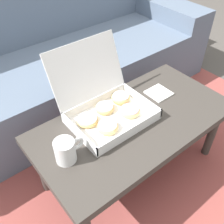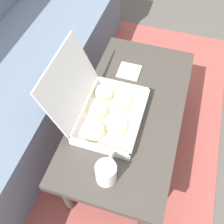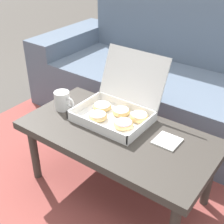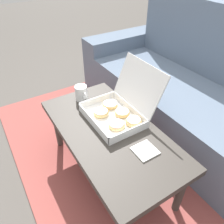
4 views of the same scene
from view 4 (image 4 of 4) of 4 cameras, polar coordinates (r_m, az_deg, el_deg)
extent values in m
plane|color=#514C47|center=(1.57, 0.29, -15.03)|extent=(12.00, 12.00, 0.00)
cube|color=#994742|center=(1.69, 9.06, -10.45)|extent=(2.38, 1.72, 0.01)
cube|color=slate|center=(1.76, 18.43, -1.26)|extent=(1.78, 0.59, 0.40)
cube|color=slate|center=(2.42, 2.54, 13.63)|extent=(0.24, 0.79, 0.53)
cube|color=#3D3833|center=(1.29, -0.63, -5.41)|extent=(0.98, 0.50, 0.04)
cylinder|color=#3D3833|center=(1.66, -14.09, -4.01)|extent=(0.04, 0.04, 0.35)
cylinder|color=#3D3833|center=(1.77, -2.60, 0.25)|extent=(0.04, 0.04, 0.35)
cylinder|color=#3D3833|center=(1.32, 17.45, -19.27)|extent=(0.04, 0.04, 0.35)
cube|color=white|center=(1.35, 0.00, -1.54)|extent=(0.38, 0.28, 0.01)
cube|color=white|center=(1.28, -5.08, -2.61)|extent=(0.38, 0.01, 0.05)
cube|color=white|center=(1.40, 4.67, 1.17)|extent=(0.38, 0.01, 0.05)
cube|color=white|center=(1.46, -3.87, 3.19)|extent=(0.01, 0.28, 0.05)
cube|color=white|center=(1.22, 4.66, -5.24)|extent=(0.01, 0.28, 0.05)
cube|color=white|center=(1.34, 6.97, 7.11)|extent=(0.38, 0.11, 0.26)
torus|color=#E5BC75|center=(1.36, -2.80, -0.14)|extent=(0.10, 0.10, 0.03)
cylinder|color=white|center=(1.36, -2.81, 0.17)|extent=(0.08, 0.08, 0.01)
torus|color=#E5BC75|center=(1.43, -0.48, 1.93)|extent=(0.10, 0.10, 0.03)
cylinder|color=white|center=(1.43, -0.48, 2.19)|extent=(0.09, 0.09, 0.01)
torus|color=#E5BC75|center=(1.27, 1.20, -3.41)|extent=(0.10, 0.10, 0.03)
cylinder|color=pink|center=(1.27, 1.21, -3.11)|extent=(0.09, 0.09, 0.01)
torus|color=#E5BC75|center=(1.30, 5.66, -2.48)|extent=(0.10, 0.10, 0.03)
cylinder|color=white|center=(1.29, 5.68, -2.14)|extent=(0.08, 0.08, 0.02)
torus|color=#E5BC75|center=(1.36, 2.67, -0.21)|extent=(0.09, 0.09, 0.03)
cylinder|color=white|center=(1.36, 2.68, 0.07)|extent=(0.08, 0.08, 0.01)
cylinder|color=white|center=(1.51, -8.02, 4.95)|extent=(0.08, 0.08, 0.10)
torus|color=white|center=(1.46, -7.07, 4.11)|extent=(0.06, 0.02, 0.06)
cube|color=white|center=(1.17, 8.62, -9.95)|extent=(0.12, 0.12, 0.01)
camera|label=1|loc=(1.46, -44.30, 28.75)|focal=42.00mm
camera|label=2|loc=(1.61, -26.15, 40.87)|focal=42.00mm
camera|label=3|loc=(0.55, -110.91, -12.85)|focal=50.00mm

